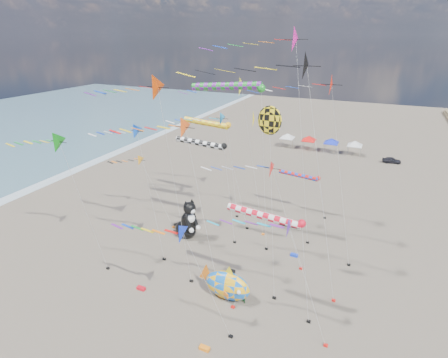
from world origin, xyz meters
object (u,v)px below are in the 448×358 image
person_adult (227,294)px  fish_inflatable (227,285)px  child_blue (231,282)px  child_green (243,298)px  parked_car (392,160)px  cat_inflatable (187,218)px

person_adult → fish_inflatable: bearing=121.3°
person_adult → child_blue: bearing=105.6°
child_green → parked_car: (13.31, 50.68, 0.07)m
child_blue → fish_inflatable: bearing=-121.9°
fish_inflatable → person_adult: bearing=-60.8°
child_green → child_blue: 2.74m
person_adult → parked_car: (14.87, 51.09, -0.20)m
parked_car → cat_inflatable: bearing=144.1°
cat_inflatable → parked_car: 48.80m
fish_inflatable → person_adult: fish_inflatable is taller
child_green → child_blue: child_blue is taller
fish_inflatable → child_green: (1.74, 0.09, -1.09)m
child_green → parked_car: size_ratio=0.30×
fish_inflatable → parked_car: 52.96m
person_adult → parked_car: person_adult is taller
child_green → parked_car: parked_car is taller
fish_inflatable → child_green: bearing=2.9°
cat_inflatable → child_green: (11.04, -8.45, -2.33)m
cat_inflatable → child_green: cat_inflatable is taller
cat_inflatable → child_blue: bearing=-12.2°
fish_inflatable → parked_car: bearing=73.5°
person_adult → child_green: (1.56, 0.41, -0.27)m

